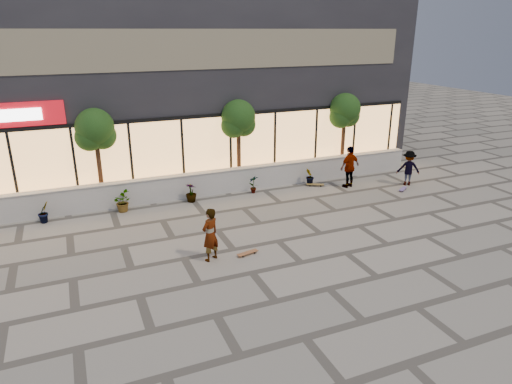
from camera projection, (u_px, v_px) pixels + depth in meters
name	position (u px, v px, depth m)	size (l,w,h in m)	color
ground	(252.00, 273.00, 13.45)	(80.00, 80.00, 0.00)	gray
planter_wall	(190.00, 185.00, 19.36)	(22.00, 0.42, 1.04)	silver
retail_building	(158.00, 83.00, 22.87)	(24.00, 9.17, 8.50)	#242328
shrub_b	(44.00, 212.00, 16.85)	(0.45, 0.36, 0.81)	#1D3C13
shrub_c	(122.00, 202.00, 17.87)	(0.73, 0.63, 0.81)	#1D3C13
shrub_d	(191.00, 192.00, 18.88)	(0.45, 0.45, 0.81)	#1D3C13
shrub_e	(254.00, 184.00, 19.90)	(0.43, 0.29, 0.81)	#1D3C13
shrub_f	(310.00, 177.00, 20.92)	(0.45, 0.36, 0.81)	#1D3C13
tree_midwest	(95.00, 132.00, 17.87)	(1.60, 1.50, 3.92)	#462819
tree_mideast	(238.00, 121.00, 20.05)	(1.60, 1.50, 3.92)	#462819
tree_east	(345.00, 112.00, 22.04)	(1.60, 1.50, 3.92)	#462819
skater_center	(210.00, 235.00, 13.93)	(0.63, 0.41, 1.71)	white
skater_right_near	(350.00, 167.00, 20.48)	(1.11, 0.46, 1.90)	white
skater_right_far	(408.00, 168.00, 20.82)	(1.04, 0.60, 1.60)	maroon
skateboard_center	(248.00, 253.00, 14.50)	(0.75, 0.33, 0.09)	brown
skateboard_right_near	(315.00, 184.00, 20.87)	(0.80, 0.55, 0.10)	olive
skateboard_right_far	(403.00, 189.00, 20.32)	(0.68, 0.54, 0.08)	#5D4D8D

